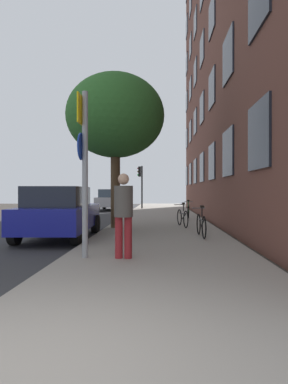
% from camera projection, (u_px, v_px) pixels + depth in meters
% --- Properties ---
extents(ground_plane, '(41.80, 41.80, 0.00)m').
position_uv_depth(ground_plane, '(95.00, 219.00, 17.57)').
color(ground_plane, '#332D28').
extents(road_asphalt, '(7.00, 38.00, 0.01)m').
position_uv_depth(road_asphalt, '(57.00, 219.00, 17.67)').
color(road_asphalt, '#2D2D30').
rests_on(road_asphalt, ground).
extents(sidewalk, '(4.20, 38.00, 0.12)m').
position_uv_depth(sidewalk, '(161.00, 218.00, 17.39)').
color(sidewalk, gray).
rests_on(sidewalk, ground).
extents(building_facade, '(0.56, 27.00, 20.94)m').
position_uv_depth(building_facade, '(212.00, 15.00, 16.74)').
color(building_facade, brown).
rests_on(building_facade, ground).
extents(sign_post, '(0.16, 0.60, 3.43)m').
position_uv_depth(sign_post, '(84.00, 161.00, 6.78)').
color(sign_post, gray).
rests_on(sign_post, sidewalk).
extents(traffic_light, '(0.43, 0.24, 3.37)m').
position_uv_depth(traffic_light, '(141.00, 179.00, 26.07)').
color(traffic_light, black).
rests_on(traffic_light, sidewalk).
extents(tree_near, '(3.71, 3.71, 5.80)m').
position_uv_depth(tree_near, '(115.00, 117.00, 12.43)').
color(tree_near, '#4C3823').
rests_on(tree_near, sidewalk).
extents(bicycle_0, '(0.42, 1.63, 0.95)m').
position_uv_depth(bicycle_0, '(201.00, 224.00, 9.89)').
color(bicycle_0, black).
rests_on(bicycle_0, sidewalk).
extents(bicycle_1, '(0.47, 1.59, 0.94)m').
position_uv_depth(bicycle_1, '(183.00, 217.00, 12.70)').
color(bicycle_1, black).
rests_on(bicycle_1, sidewalk).
extents(bicycle_2, '(0.42, 1.62, 0.95)m').
position_uv_depth(bicycle_2, '(188.00, 212.00, 16.16)').
color(bicycle_2, black).
rests_on(bicycle_2, sidewalk).
extents(pedestrian_0, '(0.49, 0.49, 1.73)m').
position_uv_depth(pedestrian_0, '(123.00, 210.00, 6.72)').
color(pedestrian_0, maroon).
rests_on(pedestrian_0, sidewalk).
extents(car_0, '(2.06, 4.22, 1.62)m').
position_uv_depth(car_0, '(60.00, 212.00, 10.24)').
color(car_0, navy).
rests_on(car_0, road_asphalt).
extents(car_1, '(1.89, 4.50, 1.62)m').
position_uv_depth(car_1, '(111.00, 199.00, 25.63)').
color(car_1, '#B7B7BC').
rests_on(car_1, road_asphalt).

